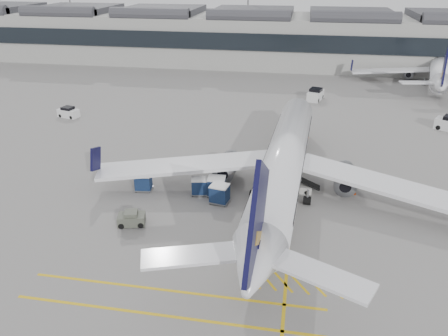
% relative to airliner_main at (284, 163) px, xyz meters
% --- Properties ---
extents(ground, '(220.00, 220.00, 0.00)m').
position_rel_airliner_main_xyz_m(ground, '(-8.90, -6.79, -3.35)').
color(ground, gray).
rests_on(ground, ground).
extents(terminal, '(200.00, 20.45, 12.40)m').
position_rel_airliner_main_xyz_m(terminal, '(-8.90, 65.14, 2.79)').
color(terminal, '#9E9E99').
rests_on(terminal, ground).
extents(apron_markings, '(0.25, 60.00, 0.01)m').
position_rel_airliner_main_xyz_m(apron_markings, '(1.10, 3.21, -3.35)').
color(apron_markings, gold).
rests_on(apron_markings, ground).
extents(airliner_main, '(39.21, 42.93, 11.41)m').
position_rel_airliner_main_xyz_m(airliner_main, '(0.00, 0.00, 0.00)').
color(airliner_main, white).
rests_on(airliner_main, ground).
extents(airliner_far, '(32.68, 36.11, 9.75)m').
position_rel_airliner_main_xyz_m(airliner_far, '(27.76, 51.09, -0.49)').
color(airliner_far, white).
rests_on(airliner_far, ground).
extents(belt_loader, '(4.77, 1.77, 1.94)m').
position_rel_airliner_main_xyz_m(belt_loader, '(1.02, 0.73, -2.78)').
color(belt_loader, beige).
rests_on(belt_loader, ground).
extents(baggage_cart_a, '(2.02, 1.70, 2.02)m').
position_rel_airliner_main_xyz_m(baggage_cart_a, '(-6.66, -1.84, -2.27)').
color(baggage_cart_a, gray).
rests_on(baggage_cart_a, ground).
extents(baggage_cart_b, '(2.13, 1.87, 1.98)m').
position_rel_airliner_main_xyz_m(baggage_cart_b, '(-6.06, -3.33, -2.29)').
color(baggage_cart_b, gray).
rests_on(baggage_cart_b, ground).
extents(baggage_cart_c, '(1.95, 1.71, 1.81)m').
position_rel_airliner_main_xyz_m(baggage_cart_c, '(-8.44, -1.92, -2.38)').
color(baggage_cart_c, gray).
rests_on(baggage_cart_c, ground).
extents(baggage_cart_d, '(1.92, 1.65, 1.86)m').
position_rel_airliner_main_xyz_m(baggage_cart_d, '(-14.46, -2.09, -2.36)').
color(baggage_cart_d, gray).
rests_on(baggage_cart_d, ground).
extents(ramp_agent_a, '(0.67, 0.72, 1.66)m').
position_rel_airliner_main_xyz_m(ramp_agent_a, '(-1.65, -2.08, -2.52)').
color(ramp_agent_a, orange).
rests_on(ramp_agent_a, ground).
extents(ramp_agent_b, '(1.06, 0.94, 1.81)m').
position_rel_airliner_main_xyz_m(ramp_agent_b, '(-2.00, -3.07, -2.45)').
color(ramp_agent_b, '#E1440B').
rests_on(ramp_agent_b, ground).
extents(pushback_tug, '(2.72, 2.03, 1.36)m').
position_rel_airliner_main_xyz_m(pushback_tug, '(-13.29, -8.70, -2.74)').
color(pushback_tug, '#4C5044').
rests_on(pushback_tug, ground).
extents(safety_cone_nose, '(0.40, 0.40, 0.55)m').
position_rel_airliner_main_xyz_m(safety_cone_nose, '(2.59, 16.50, -3.07)').
color(safety_cone_nose, '#F24C0A').
rests_on(safety_cone_nose, ground).
extents(safety_cone_engine, '(0.34, 0.34, 0.47)m').
position_rel_airliner_main_xyz_m(safety_cone_engine, '(7.50, 0.85, -3.12)').
color(safety_cone_engine, '#F24C0A').
rests_on(safety_cone_engine, ground).
extents(service_van_left, '(3.46, 2.26, 1.64)m').
position_rel_airliner_main_xyz_m(service_van_left, '(-34.34, 19.19, -2.62)').
color(service_van_left, silver).
rests_on(service_van_left, ground).
extents(service_van_mid, '(3.12, 4.45, 2.07)m').
position_rel_airliner_main_xyz_m(service_van_mid, '(3.83, 35.59, -2.42)').
color(service_van_mid, silver).
rests_on(service_van_mid, ground).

